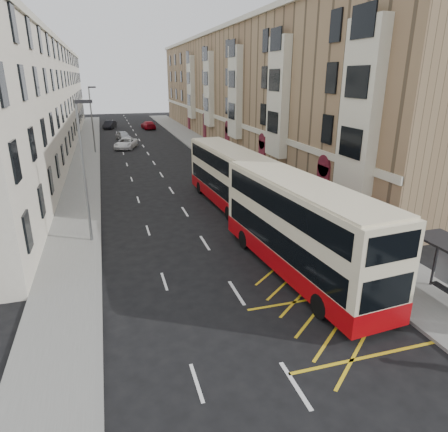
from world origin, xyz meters
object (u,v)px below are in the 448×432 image
object	(u,v)px
double_decker_front	(300,228)
pedestrian_far	(367,260)
street_lamp_far	(92,116)
car_red	(148,125)
pedestrian_mid	(383,244)
white_van	(126,143)
street_lamp_near	(84,165)
car_silver	(123,136)
car_dark	(110,125)
double_decker_rear	(227,176)

from	to	relation	value
double_decker_front	pedestrian_far	xyz separation A→B (m)	(2.82, -1.58, -1.34)
street_lamp_far	car_red	size ratio (longest dim) A/B	1.59
street_lamp_far	pedestrian_far	xyz separation A→B (m)	(12.70, -38.58, -3.59)
street_lamp_far	pedestrian_mid	bearing A→B (deg)	-68.36
street_lamp_far	white_van	xyz separation A→B (m)	(3.95, 2.67, -3.94)
street_lamp_near	double_decker_front	bearing A→B (deg)	-35.31
double_decker_front	car_red	distance (m)	60.09
car_silver	car_dark	size ratio (longest dim) A/B	0.91
street_lamp_near	street_lamp_far	bearing A→B (deg)	90.00
car_red	street_lamp_far	bearing A→B (deg)	62.74
white_van	car_dark	world-z (taller)	car_dark
street_lamp_near	pedestrian_far	xyz separation A→B (m)	(12.70, -8.58, -3.59)
double_decker_front	car_red	xyz separation A→B (m)	(-0.64, 60.07, -1.65)
pedestrian_mid	car_silver	bearing A→B (deg)	72.47
pedestrian_far	car_red	bearing A→B (deg)	-55.41
double_decker_front	car_dark	xyz separation A→B (m)	(-7.48, 62.76, -1.64)
white_van	car_red	distance (m)	21.08
street_lamp_far	double_decker_rear	distance (m)	27.04
street_lamp_near	white_van	bearing A→B (deg)	83.11
street_lamp_far	double_decker_rear	size ratio (longest dim) A/B	0.72
street_lamp_near	double_decker_rear	world-z (taller)	street_lamp_near
double_decker_rear	car_dark	size ratio (longest dim) A/B	2.47
street_lamp_far	car_silver	distance (m)	11.70
white_van	car_red	xyz separation A→B (m)	(5.29, 20.40, 0.03)
double_decker_rear	car_dark	bearing A→B (deg)	95.01
pedestrian_far	street_lamp_near	bearing A→B (deg)	-2.66
car_silver	pedestrian_far	bearing A→B (deg)	-93.32
street_lamp_far	pedestrian_far	bearing A→B (deg)	-71.78
street_lamp_near	car_red	size ratio (longest dim) A/B	1.59
street_lamp_near	pedestrian_mid	size ratio (longest dim) A/B	4.65
car_silver	car_dark	xyz separation A→B (m)	(-1.64, 15.52, 0.05)
white_van	car_red	world-z (taller)	car_red
double_decker_front	pedestrian_far	world-z (taller)	double_decker_front
double_decker_rear	white_van	distance (m)	28.40
white_van	street_lamp_far	bearing A→B (deg)	-128.06
double_decker_front	car_red	bearing A→B (deg)	85.73
double_decker_front	car_red	world-z (taller)	double_decker_front
double_decker_front	street_lamp_far	bearing A→B (deg)	100.07
white_van	street_lamp_near	bearing A→B (deg)	-79.01
street_lamp_near	double_decker_front	distance (m)	12.31
street_lamp_near	car_silver	world-z (taller)	street_lamp_near
pedestrian_mid	pedestrian_far	size ratio (longest dim) A/B	0.96
double_decker_front	pedestrian_far	size ratio (longest dim) A/B	6.67
double_decker_front	white_van	xyz separation A→B (m)	(-5.93, 39.67, -1.69)
street_lamp_far	car_red	bearing A→B (deg)	68.17
double_decker_rear	street_lamp_far	bearing A→B (deg)	108.12
double_decker_front	pedestrian_mid	world-z (taller)	double_decker_front
pedestrian_mid	pedestrian_far	bearing A→B (deg)	-174.16
double_decker_rear	car_red	xyz separation A→B (m)	(-0.60, 48.13, -1.50)
street_lamp_far	car_red	world-z (taller)	street_lamp_far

